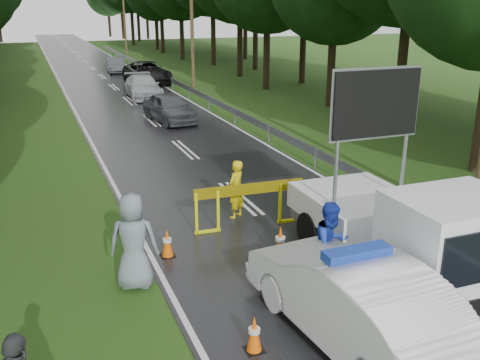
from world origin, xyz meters
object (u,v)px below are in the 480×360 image
work_truck (405,230)px  queue_car_third (147,73)px  barrier (250,195)px  officer (236,189)px  civilian (331,245)px  queue_car_second (143,87)px  queue_car_fourth (116,65)px  queue_car_first (170,108)px  police_sedan (353,299)px

work_truck → queue_car_third: (1.27, 30.87, -0.38)m
barrier → officer: (-0.07, 0.81, -0.11)m
civilian → queue_car_second: size_ratio=0.39×
queue_car_third → queue_car_fourth: queue_car_third is taller
work_truck → queue_car_fourth: work_truck is taller
work_truck → barrier: work_truck is taller
queue_car_second → queue_car_third: queue_car_third is taller
civilian → queue_car_third: civilian is taller
civilian → work_truck: bearing=-31.3°
work_truck → queue_car_first: size_ratio=1.31×
police_sedan → queue_car_fourth: police_sedan is taller
police_sedan → queue_car_second: bearing=-99.3°
queue_car_fourth → work_truck: bearing=-86.0°
work_truck → queue_car_third: bearing=88.2°
queue_car_second → queue_car_fourth: queue_car_second is taller
officer → queue_car_first: size_ratio=0.39×
work_truck → barrier: (-1.91, 3.77, -0.24)m
queue_car_third → queue_car_second: bearing=-107.0°
queue_car_second → queue_car_third: (1.57, 6.00, 0.10)m
queue_car_fourth → civilian: bearing=-88.3°
queue_car_first → civilian: bearing=-100.5°
officer → queue_car_second: officer is taller
civilian → queue_car_fourth: bearing=71.4°
officer → queue_car_fourth: bearing=-130.9°
civilian → queue_car_first: size_ratio=0.44×
officer → civilian: bearing=59.3°
police_sedan → queue_car_third: police_sedan is taller
police_sedan → queue_car_fourth: bearing=-98.6°
queue_car_first → queue_car_third: queue_car_third is taller
queue_car_first → queue_car_fourth: size_ratio=1.07×
police_sedan → work_truck: (2.13, 1.40, 0.36)m
officer → queue_car_first: (1.44, 12.80, -0.11)m
police_sedan → barrier: 5.18m
police_sedan → queue_car_second: 26.34m
civilian → queue_car_second: bearing=71.1°
barrier → queue_car_first: size_ratio=0.72×
police_sedan → queue_car_first: (1.60, 18.78, -0.10)m
officer → queue_car_second: (1.68, 20.30, -0.13)m
officer → work_truck: bearing=76.2°
barrier → queue_car_first: (1.37, 13.61, -0.22)m
work_truck → barrier: size_ratio=1.83×
work_truck → civilian: bearing=165.2°
queue_car_second → queue_car_third: size_ratio=0.84×
barrier → queue_car_second: queue_car_second is taller
civilian → queue_car_fourth: (1.67, 37.73, -0.28)m
work_truck → queue_car_first: work_truck is taller
officer → queue_car_third: size_ratio=0.29×
civilian → officer: bearing=80.5°
officer → queue_car_first: bearing=-133.6°
police_sedan → civilian: civilian is taller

